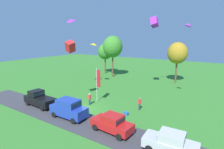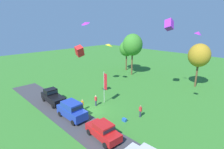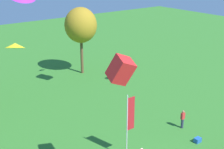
{
  "view_description": "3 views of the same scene",
  "coord_description": "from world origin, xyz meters",
  "px_view_note": "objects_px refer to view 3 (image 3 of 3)",
  "views": [
    {
      "loc": [
        14.79,
        -16.61,
        9.48
      ],
      "look_at": [
        1.34,
        4.47,
        4.19
      ],
      "focal_mm": 28.0,
      "sensor_mm": 36.0,
      "label": 1
    },
    {
      "loc": [
        18.42,
        -13.81,
        12.16
      ],
      "look_at": [
        1.23,
        3.23,
        5.1
      ],
      "focal_mm": 28.0,
      "sensor_mm": 36.0,
      "label": 2
    },
    {
      "loc": [
        -13.53,
        -11.9,
        14.04
      ],
      "look_at": [
        0.46,
        6.58,
        5.49
      ],
      "focal_mm": 50.0,
      "sensor_mm": 36.0,
      "label": 3
    }
  ],
  "objects_px": {
    "kite_delta_over_trees": "(15,46)",
    "kite_box_high_left": "(121,70)",
    "flag_banner": "(130,118)",
    "cooler_box": "(198,140)",
    "person_beside_suv": "(183,119)",
    "tree_far_left": "(81,25)"
  },
  "relations": [
    {
      "from": "person_beside_suv",
      "to": "tree_far_left",
      "type": "bearing_deg",
      "value": 88.1
    },
    {
      "from": "person_beside_suv",
      "to": "kite_delta_over_trees",
      "type": "bearing_deg",
      "value": 154.28
    },
    {
      "from": "kite_delta_over_trees",
      "to": "cooler_box",
      "type": "bearing_deg",
      "value": -35.8
    },
    {
      "from": "tree_far_left",
      "to": "flag_banner",
      "type": "height_order",
      "value": "tree_far_left"
    },
    {
      "from": "person_beside_suv",
      "to": "cooler_box",
      "type": "xyz_separation_m",
      "value": [
        -0.78,
        -2.34,
        -0.68
      ]
    },
    {
      "from": "tree_far_left",
      "to": "kite_delta_over_trees",
      "type": "relative_size",
      "value": 5.9
    },
    {
      "from": "person_beside_suv",
      "to": "flag_banner",
      "type": "height_order",
      "value": "flag_banner"
    },
    {
      "from": "tree_far_left",
      "to": "flag_banner",
      "type": "distance_m",
      "value": 19.59
    },
    {
      "from": "person_beside_suv",
      "to": "cooler_box",
      "type": "relative_size",
      "value": 3.05
    },
    {
      "from": "flag_banner",
      "to": "kite_box_high_left",
      "type": "xyz_separation_m",
      "value": [
        -2.83,
        -2.44,
        5.01
      ]
    },
    {
      "from": "tree_far_left",
      "to": "cooler_box",
      "type": "xyz_separation_m",
      "value": [
        -1.36,
        -19.9,
        -6.12
      ]
    },
    {
      "from": "flag_banner",
      "to": "cooler_box",
      "type": "relative_size",
      "value": 9.19
    },
    {
      "from": "person_beside_suv",
      "to": "kite_box_high_left",
      "type": "relative_size",
      "value": 1.22
    },
    {
      "from": "person_beside_suv",
      "to": "kite_box_high_left",
      "type": "height_order",
      "value": "kite_box_high_left"
    },
    {
      "from": "cooler_box",
      "to": "kite_delta_over_trees",
      "type": "distance_m",
      "value": 16.13
    },
    {
      "from": "flag_banner",
      "to": "kite_box_high_left",
      "type": "distance_m",
      "value": 6.25
    },
    {
      "from": "kite_delta_over_trees",
      "to": "person_beside_suv",
      "type": "bearing_deg",
      "value": -25.72
    },
    {
      "from": "tree_far_left",
      "to": "kite_delta_over_trees",
      "type": "height_order",
      "value": "kite_delta_over_trees"
    },
    {
      "from": "kite_delta_over_trees",
      "to": "kite_box_high_left",
      "type": "bearing_deg",
      "value": -72.49
    },
    {
      "from": "kite_delta_over_trees",
      "to": "kite_box_high_left",
      "type": "distance_m",
      "value": 9.14
    },
    {
      "from": "tree_far_left",
      "to": "flag_banner",
      "type": "relative_size",
      "value": 1.67
    },
    {
      "from": "kite_delta_over_trees",
      "to": "kite_box_high_left",
      "type": "relative_size",
      "value": 1.04
    }
  ]
}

